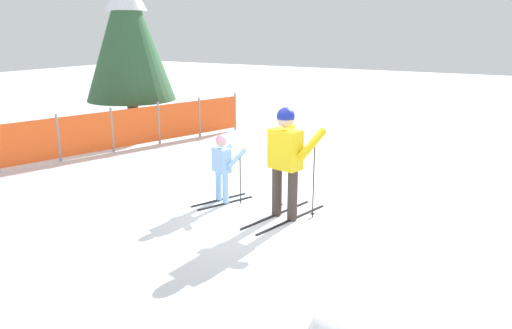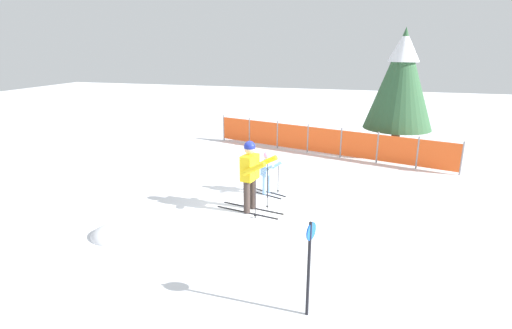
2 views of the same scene
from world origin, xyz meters
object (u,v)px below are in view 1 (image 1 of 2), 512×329
(skier_adult, at_px, (286,152))
(safety_fence, at_px, (86,134))
(skier_child, at_px, (223,163))
(conifer_far, at_px, (128,32))

(skier_adult, xyz_separation_m, safety_fence, (1.14, 5.99, -0.54))
(skier_child, relative_size, conifer_far, 0.26)
(skier_adult, xyz_separation_m, conifer_far, (3.78, 7.00, 1.82))
(skier_adult, distance_m, skier_child, 1.36)
(skier_adult, bearing_deg, skier_child, 97.71)
(skier_child, bearing_deg, safety_fence, 98.99)
(skier_adult, distance_m, conifer_far, 8.16)
(skier_adult, relative_size, skier_child, 1.48)
(skier_child, xyz_separation_m, safety_fence, (1.05, 4.69, -0.16))
(skier_adult, relative_size, safety_fence, 0.20)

